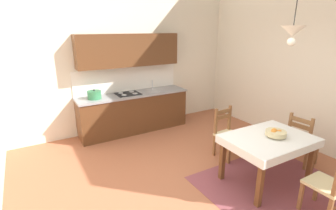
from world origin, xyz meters
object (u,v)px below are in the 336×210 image
dining_table (268,145)px  dining_chair_window_side (302,140)px  pendant_lamp (293,32)px  dining_chair_kitchen_side (227,134)px  fruit_bowl (276,133)px  kitchen_cabinetry (132,95)px  dining_chair_camera_side (329,185)px

dining_table → dining_chair_window_side: size_ratio=1.42×
pendant_lamp → dining_chair_kitchen_side: bearing=95.0°
dining_chair_kitchen_side → pendant_lamp: pendant_lamp is taller
fruit_bowl → pendant_lamp: pendant_lamp is taller
kitchen_cabinetry → dining_table: size_ratio=1.91×
kitchen_cabinetry → fruit_bowl: size_ratio=8.41×
dining_table → fruit_bowl: bearing=-26.9°
dining_chair_kitchen_side → fruit_bowl: 1.02m
dining_table → dining_chair_kitchen_side: dining_chair_kitchen_side is taller
dining_table → dining_chair_window_side: (0.98, 0.05, -0.18)m
dining_chair_kitchen_side → fruit_bowl: (0.04, -0.95, 0.37)m
dining_chair_kitchen_side → pendant_lamp: size_ratio=1.16×
fruit_bowl → kitchen_cabinetry: bearing=109.4°
kitchen_cabinetry → fruit_bowl: 3.19m
kitchen_cabinetry → pendant_lamp: pendant_lamp is taller
kitchen_cabinetry → dining_table: kitchen_cabinetry is taller
fruit_bowl → dining_chair_camera_side: bearing=-92.7°
dining_chair_camera_side → pendant_lamp: (0.09, 0.85, 1.83)m
dining_chair_window_side → pendant_lamp: size_ratio=1.16×
pendant_lamp → dining_chair_camera_side: bearing=-95.7°
kitchen_cabinetry → dining_chair_window_side: size_ratio=2.71×
fruit_bowl → pendant_lamp: bearing=-15.5°
dining_chair_camera_side → kitchen_cabinetry: bearing=104.7°
fruit_bowl → pendant_lamp: size_ratio=0.37×
kitchen_cabinetry → dining_chair_window_side: bearing=-56.2°
dining_table → dining_chair_camera_side: (0.04, -0.91, -0.18)m
dining_table → dining_chair_kitchen_side: (0.04, 0.91, -0.18)m
dining_chair_window_side → dining_chair_kitchen_side: 1.27m
dining_table → dining_chair_kitchen_side: 0.93m
kitchen_cabinetry → dining_chair_kitchen_side: 2.34m
dining_chair_window_side → dining_chair_kitchen_side: size_ratio=1.00×
dining_chair_camera_side → dining_chair_kitchen_side: same height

